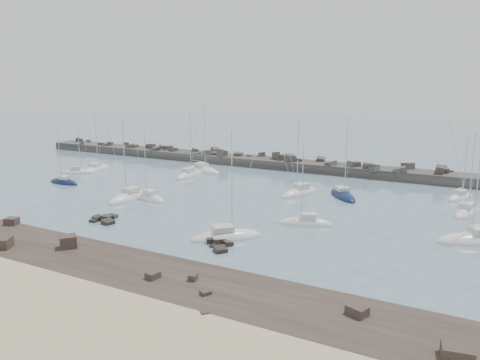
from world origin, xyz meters
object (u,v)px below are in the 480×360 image
at_px(sailboat_2, 64,183).
at_px(sailboat_5, 149,199).
at_px(sailboat_7, 226,237).
at_px(sailboat_9, 306,223).
at_px(sailboat_8, 343,196).
at_px(sailboat_1, 96,169).
at_px(sailboat_3, 189,175).
at_px(sailboat_10, 466,213).
at_px(sailboat_0, 78,173).
at_px(sailboat_13, 130,198).
at_px(sailboat_4, 203,171).
at_px(sailboat_12, 460,198).
at_px(sailboat_11, 478,241).
at_px(sailboat_6, 300,194).

bearing_deg(sailboat_2, sailboat_5, -5.26).
bearing_deg(sailboat_7, sailboat_9, 56.64).
height_order(sailboat_2, sailboat_8, sailboat_8).
distance_m(sailboat_1, sailboat_3, 21.14).
bearing_deg(sailboat_10, sailboat_0, -176.20).
xyz_separation_m(sailboat_3, sailboat_8, (31.45, -2.28, -0.01)).
bearing_deg(sailboat_9, sailboat_5, 178.49).
xyz_separation_m(sailboat_0, sailboat_5, (26.48, -10.16, 0.01)).
xyz_separation_m(sailboat_7, sailboat_13, (-22.87, 9.13, 0.02)).
xyz_separation_m(sailboat_0, sailboat_10, (70.97, 4.71, 0.01)).
bearing_deg(sailboat_4, sailboat_7, -53.48).
bearing_deg(sailboat_7, sailboat_0, 156.16).
distance_m(sailboat_4, sailboat_10, 50.59).
xyz_separation_m(sailboat_0, sailboat_3, (21.38, 8.39, 0.01)).
xyz_separation_m(sailboat_8, sailboat_12, (16.82, 7.78, 0.01)).
bearing_deg(sailboat_3, sailboat_8, -4.15).
distance_m(sailboat_1, sailboat_5, 29.60).
bearing_deg(sailboat_1, sailboat_11, -9.61).
distance_m(sailboat_2, sailboat_3, 23.20).
height_order(sailboat_5, sailboat_12, sailboat_5).
distance_m(sailboat_3, sailboat_5, 19.24).
xyz_separation_m(sailboat_5, sailboat_12, (43.17, 24.05, -0.01)).
relative_size(sailboat_9, sailboat_11, 0.73).
height_order(sailboat_6, sailboat_10, sailboat_6).
distance_m(sailboat_7, sailboat_11, 29.24).
bearing_deg(sailboat_8, sailboat_3, 175.85).
bearing_deg(sailboat_4, sailboat_5, -77.45).
distance_m(sailboat_2, sailboat_13, 18.72).
xyz_separation_m(sailboat_0, sailboat_11, (72.87, -7.94, 0.01)).
relative_size(sailboat_1, sailboat_10, 1.04).
distance_m(sailboat_3, sailboat_6, 25.18).
relative_size(sailboat_11, sailboat_13, 1.12).
xyz_separation_m(sailboat_1, sailboat_4, (20.53, 9.36, 0.00)).
bearing_deg(sailboat_5, sailboat_12, 29.12).
distance_m(sailboat_8, sailboat_12, 18.53).
distance_m(sailboat_5, sailboat_10, 46.91).
height_order(sailboat_8, sailboat_9, sailboat_8).
distance_m(sailboat_8, sailboat_13, 34.06).
bearing_deg(sailboat_11, sailboat_10, 98.55).
bearing_deg(sailboat_5, sailboat_1, 150.77).
xyz_separation_m(sailboat_6, sailboat_8, (6.63, 1.99, -0.03)).
bearing_deg(sailboat_13, sailboat_12, 28.79).
bearing_deg(sailboat_13, sailboat_9, 1.08).
bearing_deg(sailboat_2, sailboat_3, 45.67).
relative_size(sailboat_0, sailboat_8, 0.74).
distance_m(sailboat_9, sailboat_12, 29.91).
height_order(sailboat_2, sailboat_7, sailboat_7).
distance_m(sailboat_4, sailboat_12, 48.47).
distance_m(sailboat_0, sailboat_12, 71.02).
bearing_deg(sailboat_13, sailboat_3, 96.43).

